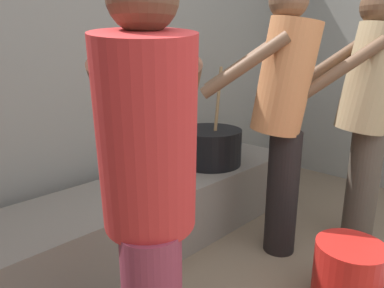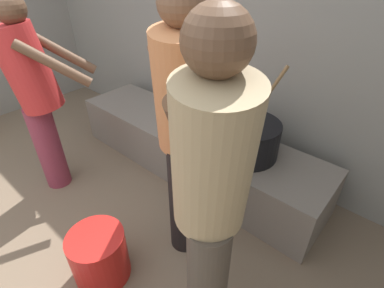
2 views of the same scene
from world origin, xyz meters
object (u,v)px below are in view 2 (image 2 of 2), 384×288
at_px(cook_in_red_shirt, 35,91).
at_px(bucket_red_plastic, 99,256).
at_px(cook_in_orange_shirt, 183,122).
at_px(cook_in_tan_shirt, 211,195).
at_px(cooking_pot_main, 247,139).

distance_m(cook_in_red_shirt, bucket_red_plastic, 1.29).
distance_m(cook_in_orange_shirt, cook_in_red_shirt, 1.28).
relative_size(cook_in_orange_shirt, bucket_red_plastic, 4.72).
height_order(cook_in_tan_shirt, bucket_red_plastic, cook_in_tan_shirt).
xyz_separation_m(cooking_pot_main, cook_in_orange_shirt, (-0.06, -0.63, 0.39)).
bearing_deg(cook_in_red_shirt, cook_in_tan_shirt, -2.19).
bearing_deg(bucket_red_plastic, cook_in_tan_shirt, 18.85).
distance_m(cook_in_tan_shirt, cook_in_red_shirt, 1.70).
xyz_separation_m(cooking_pot_main, cook_in_tan_shirt, (0.39, -0.96, 0.37)).
distance_m(cooking_pot_main, bucket_red_plastic, 1.28).
bearing_deg(cook_in_tan_shirt, cook_in_orange_shirt, 143.42).
bearing_deg(cook_in_red_shirt, cooking_pot_main, 34.46).
xyz_separation_m(cook_in_red_shirt, bucket_red_plastic, (1.04, -0.29, -0.70)).
height_order(cook_in_tan_shirt, cook_in_red_shirt, cook_in_tan_shirt).
bearing_deg(cooking_pot_main, bucket_red_plastic, -102.91).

